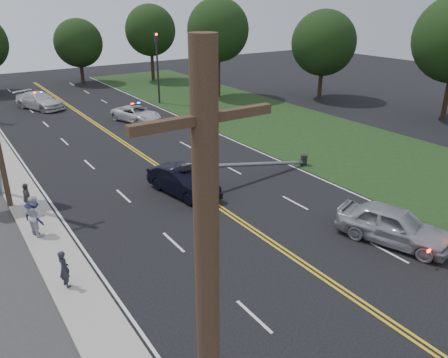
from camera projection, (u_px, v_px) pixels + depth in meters
ground at (294, 258)px, 18.65m from camera, size 120.00×120.00×0.00m
sidewalk at (35, 217)px, 21.99m from camera, size 1.80×70.00×0.12m
grass_verge at (337, 143)px, 33.25m from camera, size 12.00×80.00×0.01m
centerline_yellow at (182, 182)px, 26.32m from camera, size 0.36×80.00×0.00m
traffic_signal at (157, 62)px, 44.30m from camera, size 0.28×0.41×7.05m
fallen_streetlight at (257, 164)px, 26.58m from camera, size 9.36×0.44×1.91m
tree_7 at (78, 43)px, 54.88m from camera, size 5.98×5.98×7.97m
tree_8 at (150, 30)px, 56.18m from camera, size 6.47×6.47×9.61m
tree_9 at (218, 30)px, 46.28m from camera, size 6.59×6.59×10.38m
tree_13 at (324, 43)px, 45.80m from camera, size 6.77×6.77×9.25m
crashed_sedan at (183, 181)px, 24.39m from camera, size 2.50×4.98×1.57m
waiting_sedan at (394, 225)px, 19.57m from camera, size 3.55×5.41×1.71m
emergency_a at (136, 114)px, 38.89m from camera, size 3.72×5.37×1.36m
emergency_b at (39, 101)px, 43.25m from camera, size 4.34×6.05×1.63m
bystander_a at (64, 269)px, 16.36m from camera, size 0.50×0.64×1.53m
bystander_b at (35, 215)px, 19.95m from camera, size 0.94×1.09×1.92m
bystander_c at (34, 217)px, 20.01m from camera, size 1.06×1.25×1.68m
bystander_d at (27, 199)px, 21.93m from camera, size 0.47×0.99×1.64m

